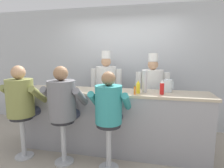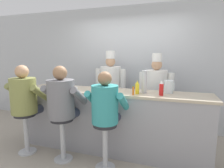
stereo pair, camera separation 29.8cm
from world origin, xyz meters
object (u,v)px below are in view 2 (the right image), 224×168
(ketchup_bottle_red, at_px, (161,88))
(hot_sauce_bottle_orange, at_px, (133,91))
(mustard_bottle_yellow, at_px, (137,88))
(diner_seated_grey, at_px, (62,102))
(diner_seated_teal, at_px, (106,108))
(diner_seated_olive, at_px, (25,98))
(cook_in_whites_near, at_px, (110,87))
(breakfast_plate, at_px, (70,88))
(cook_in_whites_far, at_px, (156,93))
(cup_stack_steel, at_px, (144,82))
(cereal_bowl, at_px, (107,89))
(water_pitcher_clear, at_px, (169,87))
(coffee_mug_white, at_px, (57,87))

(ketchup_bottle_red, xyz_separation_m, hot_sauce_bottle_orange, (-0.40, -0.09, -0.04))
(mustard_bottle_yellow, height_order, diner_seated_grey, diner_seated_grey)
(ketchup_bottle_red, bearing_deg, diner_seated_teal, -150.77)
(hot_sauce_bottle_orange, bearing_deg, diner_seated_olive, -169.92)
(diner_seated_grey, distance_m, cook_in_whites_near, 1.39)
(breakfast_plate, height_order, cook_in_whites_near, cook_in_whites_near)
(ketchup_bottle_red, bearing_deg, cook_in_whites_far, 100.42)
(cup_stack_steel, xyz_separation_m, diner_seated_grey, (-1.16, -0.50, -0.29))
(diner_seated_olive, bearing_deg, cereal_bowl, 22.53)
(diner_seated_grey, bearing_deg, cup_stack_steel, 23.49)
(cup_stack_steel, bearing_deg, mustard_bottle_yellow, -131.45)
(breakfast_plate, bearing_deg, mustard_bottle_yellow, -4.10)
(hot_sauce_bottle_orange, height_order, water_pitcher_clear, water_pitcher_clear)
(diner_seated_grey, height_order, cook_in_whites_near, cook_in_whites_near)
(cereal_bowl, relative_size, diner_seated_olive, 0.09)
(water_pitcher_clear, relative_size, breakfast_plate, 0.76)
(water_pitcher_clear, bearing_deg, coffee_mug_white, -171.63)
(hot_sauce_bottle_orange, xyz_separation_m, cook_in_whites_near, (-0.72, 1.05, -0.16))
(mustard_bottle_yellow, relative_size, diner_seated_teal, 0.15)
(diner_seated_olive, relative_size, diner_seated_teal, 1.04)
(hot_sauce_bottle_orange, xyz_separation_m, diner_seated_grey, (-1.03, -0.31, -0.18))
(hot_sauce_bottle_orange, bearing_deg, cook_in_whites_far, 75.02)
(cereal_bowl, relative_size, cook_in_whites_far, 0.08)
(hot_sauce_bottle_orange, height_order, diner_seated_teal, diner_seated_teal)
(ketchup_bottle_red, bearing_deg, cereal_bowl, 172.75)
(diner_seated_grey, xyz_separation_m, cook_in_whites_far, (1.27, 1.23, -0.01))
(cook_in_whites_near, bearing_deg, coffee_mug_white, -121.84)
(cereal_bowl, bearing_deg, ketchup_bottle_red, -7.25)
(hot_sauce_bottle_orange, height_order, cup_stack_steel, cup_stack_steel)
(ketchup_bottle_red, relative_size, diner_seated_olive, 0.15)
(breakfast_plate, height_order, cereal_bowl, breakfast_plate)
(diner_seated_olive, distance_m, diner_seated_grey, 0.70)
(hot_sauce_bottle_orange, relative_size, diner_seated_teal, 0.09)
(ketchup_bottle_red, height_order, water_pitcher_clear, ketchup_bottle_red)
(coffee_mug_white, xyz_separation_m, cook_in_whites_near, (0.63, 1.01, -0.13))
(diner_seated_teal, bearing_deg, cereal_bowl, 108.26)
(cereal_bowl, xyz_separation_m, cook_in_whites_near, (-0.23, 0.84, -0.12))
(cereal_bowl, relative_size, diner_seated_grey, 0.09)
(cereal_bowl, bearing_deg, diner_seated_grey, -136.11)
(mustard_bottle_yellow, relative_size, diner_seated_grey, 0.14)
(breakfast_plate, xyz_separation_m, diner_seated_olive, (-0.55, -0.49, -0.13))
(ketchup_bottle_red, distance_m, diner_seated_olive, 2.18)
(mustard_bottle_yellow, bearing_deg, cup_stack_steel, 48.55)
(diner_seated_olive, bearing_deg, coffee_mug_white, 42.08)
(ketchup_bottle_red, relative_size, cereal_bowl, 1.59)
(breakfast_plate, relative_size, diner_seated_olive, 0.18)
(cereal_bowl, distance_m, coffee_mug_white, 0.87)
(diner_seated_olive, relative_size, cook_in_whites_near, 0.86)
(cup_stack_steel, bearing_deg, diner_seated_teal, -131.83)
(cup_stack_steel, height_order, diner_seated_teal, diner_seated_teal)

